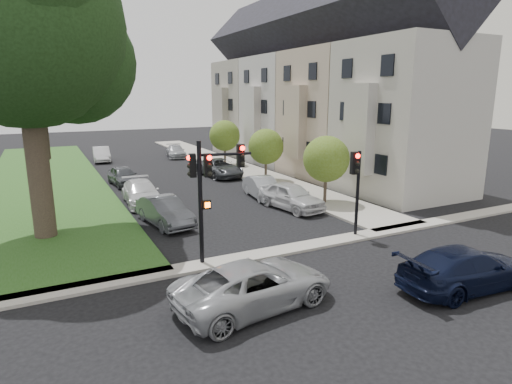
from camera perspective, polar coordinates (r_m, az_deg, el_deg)
name	(u,v)px	position (r m, az deg, el deg)	size (l,w,h in m)	color
ground	(313,267)	(17.15, 7.65, -9.92)	(140.00, 140.00, 0.00)	black
grass_strip	(46,179)	(37.54, -26.23, 1.56)	(8.00, 44.00, 0.12)	#245016
sidewalk_right	(230,164)	(40.73, -3.55, 3.68)	(3.50, 44.00, 0.12)	#A79F91
sidewalk_cross	(287,250)	(18.68, 4.18, -7.67)	(60.00, 1.00, 0.12)	#A79F91
house_a	(407,89)	(30.02, 19.49, 12.84)	(7.70, 7.55, 15.97)	beige
house_b	(336,90)	(35.67, 10.61, 13.26)	(7.70, 7.55, 15.97)	gray
house_c	(288,90)	(41.89, 4.25, 13.37)	(7.70, 7.55, 15.97)	#AD9B8F
house_d	(253,91)	(48.49, -0.43, 13.35)	(7.70, 7.55, 15.97)	gray
eucalyptus	(21,28)	(21.71, -28.89, 18.64)	(9.67, 8.77, 13.69)	#2F241F
small_tree_a	(326,159)	(26.13, 9.34, 4.36)	(2.80, 2.80, 4.20)	#2F241F
small_tree_b	(266,147)	(32.65, 1.32, 6.07)	(2.71, 2.71, 4.06)	#2F241F
small_tree_c	(225,136)	(39.94, -4.20, 7.50)	(2.84, 2.84, 4.26)	#2F241F
traffic_signal_main	(209,180)	(16.53, -6.26, 1.60)	(2.42, 0.65, 4.93)	black
traffic_signal_secondary	(356,178)	(20.19, 13.19, 1.84)	(0.55, 0.44, 4.09)	black
car_cross_near	(254,285)	(13.85, -0.23, -12.26)	(2.44, 5.28, 1.47)	#999BA0
car_cross_far	(466,268)	(16.68, 26.21, -9.12)	(2.08, 5.13, 1.49)	black
car_parked_0	(291,196)	(25.09, 4.68, -0.55)	(1.85, 4.59, 1.56)	silver
car_parked_1	(263,188)	(27.69, 0.91, 0.59)	(1.46, 4.19, 1.38)	#999BA0
car_parked_2	(219,168)	(35.12, -4.91, 3.24)	(2.37, 5.13, 1.43)	#3F4247
car_parked_4	(176,151)	(46.36, -10.65, 5.35)	(1.80, 4.42, 1.28)	#999BA0
car_parked_5	(165,211)	(22.52, -12.08, -2.53)	(1.53, 4.39, 1.45)	#3F4247
car_parked_6	(141,193)	(27.13, -15.03, -0.08)	(1.98, 4.87, 1.41)	silver
car_parked_7	(124,176)	(33.03, -17.25, 2.06)	(1.67, 4.14, 1.41)	#3F4247
car_parked_9	(101,154)	(45.51, -19.91, 4.75)	(1.52, 4.36, 1.44)	silver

